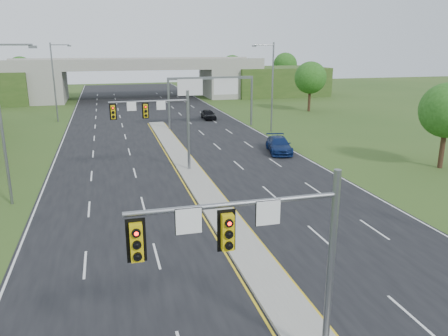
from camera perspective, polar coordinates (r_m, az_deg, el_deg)
The scene contains 17 objects.
road at distance 48.14m, azimuth -6.79°, elevation 2.87°, with size 24.00×160.00×0.02m, color black.
median at distance 36.67m, azimuth -3.97°, elevation -1.02°, with size 2.00×54.00×0.16m, color gray.
lane_markings at distance 42.20m, azimuth -6.36°, elevation 1.06°, with size 23.72×160.00×0.01m.
signal_mast_near at distance 13.60m, azimuth 5.67°, elevation -10.24°, with size 6.62×0.60×7.00m.
signal_mast_far at distance 37.14m, azimuth -8.15°, elevation 6.40°, with size 6.62×0.60×7.00m.
sign_gantry at distance 58.21m, azimuth -1.84°, elevation 10.41°, with size 11.58×0.44×6.67m.
overpass at distance 91.98m, azimuth -11.17°, elevation 11.05°, with size 80.00×14.00×8.10m.
lightpole_l_mid at distance 32.46m, azimuth -26.86°, elevation 5.99°, with size 2.85×0.25×11.00m.
lightpole_l_far at distance 66.94m, azimuth -21.19°, elevation 10.83°, with size 2.85×0.25×11.00m.
lightpole_r_far at distance 55.41m, azimuth 6.16°, elevation 10.96°, with size 2.85×0.25×11.00m.
tree_r_near at distance 42.96m, azimuth 27.16°, elevation 6.70°, with size 4.80×4.80×7.60m.
tree_r_mid at distance 74.26m, azimuth 11.22°, elevation 11.49°, with size 5.20×5.20×8.12m.
tree_back_b at distance 106.99m, azimuth -25.01°, elevation 11.58°, with size 5.60×5.60×8.32m.
tree_back_c at distance 109.97m, azimuth 1.07°, elevation 13.08°, with size 5.60×5.60×8.32m.
tree_back_d at distance 114.66m, azimuth 7.99°, elevation 13.21°, with size 6.00×6.00×8.85m.
car_far_b at distance 45.12m, azimuth 7.19°, elevation 3.01°, with size 2.19×5.39×1.56m, color #0D1E4E.
car_far_c at distance 65.35m, azimuth -2.05°, elevation 7.02°, with size 1.68×4.17×1.42m, color black.
Camera 1 is at (-6.73, -11.46, 10.67)m, focal length 35.00 mm.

